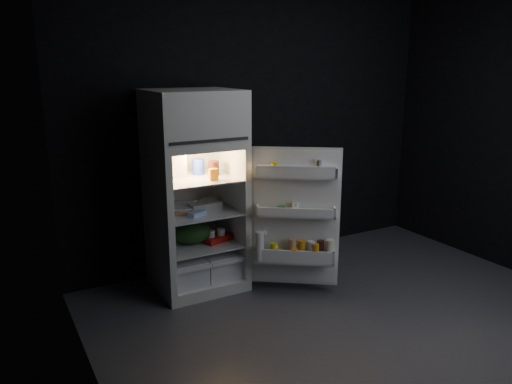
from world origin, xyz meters
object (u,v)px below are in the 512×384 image
refrigerator (194,184)px  milk_jug (177,164)px  fridge_door (296,220)px  egg_carton (205,207)px  yogurt_tray (217,238)px

refrigerator → milk_jug: size_ratio=7.42×
fridge_door → milk_jug: 1.14m
fridge_door → egg_carton: (-0.62, 0.51, 0.08)m
fridge_door → egg_carton: 0.81m
fridge_door → egg_carton: size_ratio=4.26×
fridge_door → yogurt_tray: bearing=136.4°
fridge_door → milk_jug: (-0.82, 0.64, 0.46)m
milk_jug → egg_carton: bearing=-27.8°
egg_carton → milk_jug: bearing=142.6°
refrigerator → fridge_door: (0.69, -0.60, -0.27)m
milk_jug → egg_carton: milk_jug is taller
fridge_door → yogurt_tray: size_ratio=4.54×
milk_jug → yogurt_tray: (0.30, -0.15, -0.69)m
refrigerator → yogurt_tray: bearing=-31.0°
fridge_door → yogurt_tray: (-0.52, 0.50, -0.23)m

